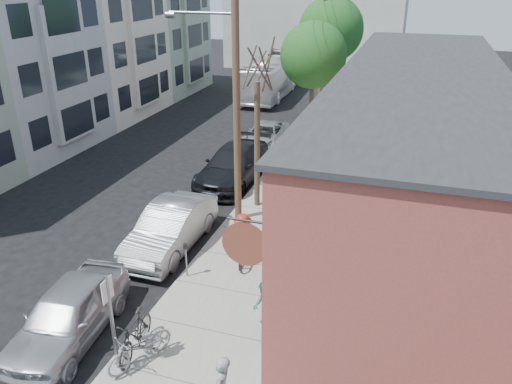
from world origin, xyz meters
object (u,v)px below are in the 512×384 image
(patio_chair_a, at_px, (276,323))
(parked_bike_a, at_px, (135,334))
(sign_post, at_px, (111,314))
(parked_bike_b, at_px, (140,347))
(car_0, at_px, (68,314))
(parking_meter_near, at_px, (186,254))
(tree_leafy_mid, at_px, (313,55))
(car_2, at_px, (234,165))
(car_3, at_px, (265,135))
(patron_green, at_px, (264,308))
(parking_meter_far, at_px, (269,157))
(tree_leafy_far, at_px, (331,29))
(tree_bare, at_px, (257,146))
(car_1, at_px, (170,228))
(patio_chair_b, at_px, (276,334))
(bus, at_px, (273,76))
(utility_pole_near, at_px, (235,92))
(cyclist, at_px, (243,237))

(patio_chair_a, bearing_deg, parked_bike_a, -138.81)
(sign_post, height_order, parked_bike_b, sign_post)
(parked_bike_b, xyz_separation_m, car_0, (-2.49, 0.43, 0.15))
(parking_meter_near, xyz_separation_m, tree_leafy_mid, (0.55, 17.00, 3.95))
(tree_leafy_mid, xyz_separation_m, car_0, (-2.45, -20.64, -4.13))
(car_2, height_order, car_3, car_2)
(patron_green, relative_size, parked_bike_b, 0.82)
(car_2, bearing_deg, parking_meter_far, 42.73)
(car_0, bearing_deg, tree_leafy_far, 78.74)
(tree_bare, distance_m, car_1, 5.12)
(tree_leafy_mid, height_order, patio_chair_a, tree_leafy_mid)
(car_1, bearing_deg, patio_chair_b, -38.60)
(parking_meter_near, bearing_deg, tree_bare, 84.78)
(patron_green, height_order, car_3, patron_green)
(parking_meter_near, height_order, tree_bare, tree_bare)
(bus, bearing_deg, patio_chair_b, -75.08)
(patio_chair_b, relative_size, parked_bike_b, 0.46)
(utility_pole_near, relative_size, parked_bike_a, 5.10)
(tree_bare, relative_size, patio_chair_b, 6.10)
(utility_pole_near, relative_size, patio_chair_a, 11.36)
(parking_meter_far, distance_m, tree_leafy_far, 13.80)
(parking_meter_far, xyz_separation_m, car_1, (-1.46, -8.04, -0.14))
(sign_post, distance_m, tree_leafy_mid, 21.62)
(parking_meter_near, height_order, cyclist, cyclist)
(cyclist, height_order, bus, bus)
(patio_chair_a, xyz_separation_m, bus, (-8.39, 28.87, 0.97))
(car_0, relative_size, car_2, 0.80)
(patron_green, bearing_deg, car_3, 173.96)
(utility_pole_near, distance_m, bus, 23.18)
(patio_chair_a, bearing_deg, car_2, 129.42)
(parked_bike_a, distance_m, car_0, 2.18)
(parking_meter_near, relative_size, car_3, 0.27)
(parking_meter_far, distance_m, utility_pole_near, 6.85)
(patio_chair_a, xyz_separation_m, parked_bike_b, (-3.06, -2.10, 0.07))
(parked_bike_b, relative_size, car_0, 0.41)
(tree_leafy_far, distance_m, cyclist, 21.72)
(parked_bike_a, xyz_separation_m, parked_bike_b, (0.32, -0.33, -0.08))
(parked_bike_a, bearing_deg, parked_bike_b, -51.84)
(sign_post, xyz_separation_m, car_3, (-1.69, 18.68, -1.19))
(sign_post, height_order, cyclist, sign_post)
(utility_pole_near, bearing_deg, patron_green, -64.11)
(parking_meter_near, distance_m, cyclist, 2.13)
(parking_meter_near, relative_size, parked_bike_b, 0.64)
(patio_chair_b, xyz_separation_m, car_2, (-5.24, 10.96, 0.26))
(parking_meter_near, relative_size, tree_leafy_mid, 0.18)
(parked_bike_a, distance_m, car_2, 12.39)
(utility_pole_near, bearing_deg, patio_chair_a, -61.80)
(car_3, bearing_deg, car_0, -92.61)
(parking_meter_near, distance_m, car_3, 14.38)
(cyclist, distance_m, car_2, 7.56)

